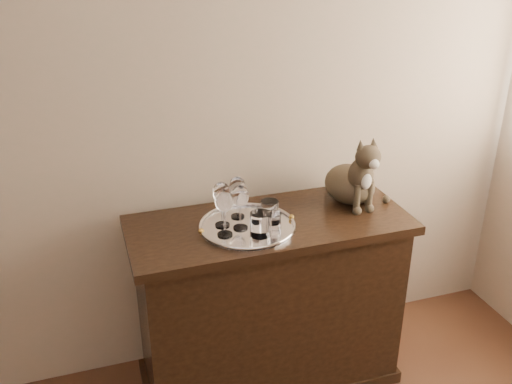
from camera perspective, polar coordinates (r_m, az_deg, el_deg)
wall_back at (r=2.41m, az=-14.85°, el=9.01°), size 4.00×0.10×2.70m
sideboard at (r=2.64m, az=1.28°, el=-11.09°), size 1.20×0.50×0.85m
tray at (r=2.36m, az=-0.86°, el=-3.52°), size 0.40×0.40×0.01m
wine_glass_a at (r=2.32m, az=-3.44°, el=-1.23°), size 0.07×0.07×0.19m
wine_glass_b at (r=2.39m, az=-1.87°, el=-0.52°), size 0.07×0.07×0.18m
wine_glass_c at (r=2.25m, az=-3.18°, el=-2.08°), size 0.08×0.08×0.20m
wine_glass_d at (r=2.30m, az=-1.59°, el=-1.51°), size 0.07×0.07×0.19m
tumbler_a at (r=2.30m, az=1.67°, el=-3.08°), size 0.07×0.07×0.08m
tumbler_b at (r=2.27m, az=0.47°, el=-3.22°), size 0.09×0.09×0.10m
tumbler_c at (r=2.39m, az=1.36°, el=-1.84°), size 0.08×0.08×0.08m
cat at (r=2.55m, az=9.49°, el=2.51°), size 0.35×0.33×0.33m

